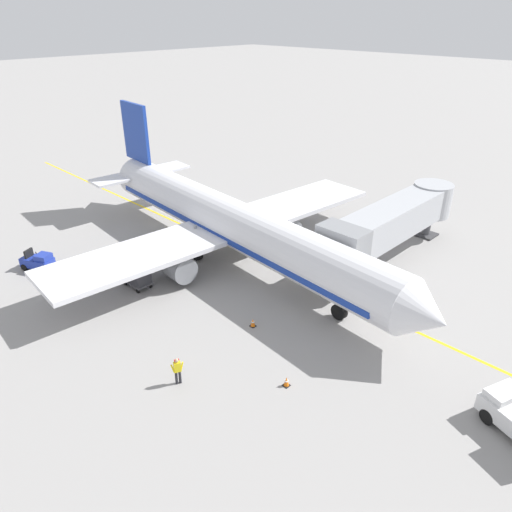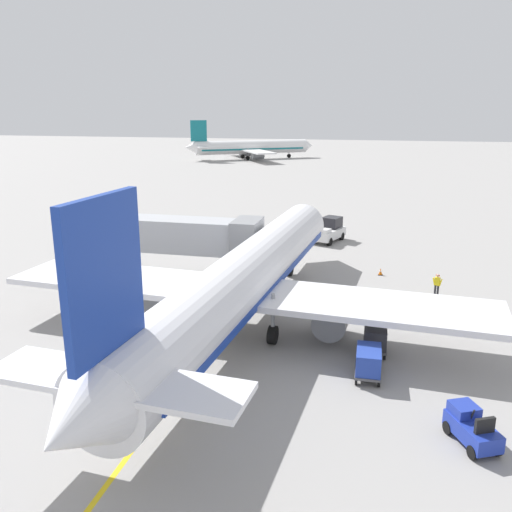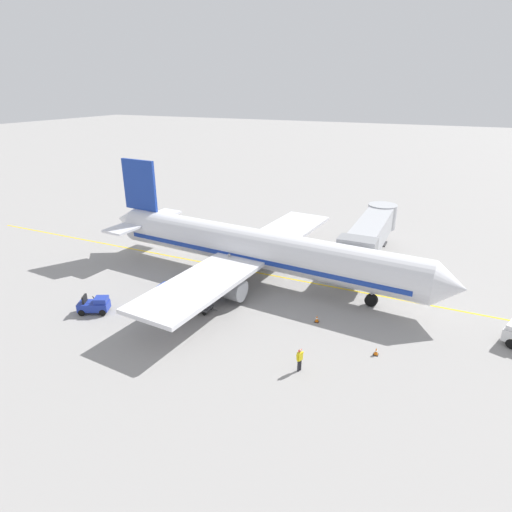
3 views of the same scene
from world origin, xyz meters
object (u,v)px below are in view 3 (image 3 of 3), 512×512
baggage_tug_lead (95,305)px  safety_cone_nose_right (376,351)px  baggage_cart_second_in_train (170,292)px  safety_cone_nose_left (317,319)px  ground_crew_wing_walker (300,359)px  parked_airliner (257,249)px  baggage_cart_front (199,301)px  jet_bridge (371,232)px

baggage_tug_lead → safety_cone_nose_right: baggage_tug_lead is taller
safety_cone_nose_right → baggage_tug_lead: bearing=-80.5°
baggage_tug_lead → baggage_cart_second_in_train: baggage_tug_lead is taller
safety_cone_nose_left → safety_cone_nose_right: same height
ground_crew_wing_walker → baggage_tug_lead: bearing=-90.7°
parked_airliner → safety_cone_nose_left: 10.15m
parked_airliner → safety_cone_nose_left: (5.57, 7.98, -2.90)m
ground_crew_wing_walker → safety_cone_nose_right: (-4.03, 4.37, -0.66)m
baggage_cart_second_in_train → ground_crew_wing_walker: size_ratio=1.72×
parked_airliner → baggage_cart_front: bearing=-12.2°
safety_cone_nose_left → safety_cone_nose_right: 5.85m
jet_bridge → baggage_cart_second_in_train: 22.10m
parked_airliner → baggage_cart_front: size_ratio=12.83×
baggage_tug_lead → safety_cone_nose_right: (-3.82, 22.75, -0.42)m
parked_airliner → ground_crew_wing_walker: bearing=35.9°
parked_airliner → baggage_tug_lead: size_ratio=13.47×
parked_airliner → safety_cone_nose_right: parked_airliner is taller
jet_bridge → safety_cone_nose_left: bearing=-4.8°
parked_airliner → ground_crew_wing_walker: parked_airliner is taller
baggage_tug_lead → baggage_cart_second_in_train: size_ratio=0.95×
baggage_cart_second_in_train → safety_cone_nose_right: 18.08m
jet_bridge → baggage_cart_front: size_ratio=5.54×
baggage_tug_lead → safety_cone_nose_left: (-6.45, 17.52, -0.42)m
baggage_tug_lead → jet_bridge: bearing=138.5°
jet_bridge → baggage_cart_front: jet_bridge is taller
baggage_cart_front → ground_crew_wing_walker: 11.38m
baggage_tug_lead → safety_cone_nose_right: 23.07m
baggage_cart_front → safety_cone_nose_left: 10.03m
ground_crew_wing_walker → safety_cone_nose_right: size_ratio=2.86×
ground_crew_wing_walker → safety_cone_nose_left: bearing=-172.7°
baggage_tug_lead → safety_cone_nose_left: bearing=110.2°
baggage_cart_second_in_train → ground_crew_wing_walker: ground_crew_wing_walker is taller
baggage_tug_lead → safety_cone_nose_right: size_ratio=4.70×
baggage_cart_second_in_train → safety_cone_nose_right: baggage_cart_second_in_train is taller
safety_cone_nose_right → parked_airliner: bearing=-121.8°
ground_crew_wing_walker → safety_cone_nose_left: size_ratio=2.86×
baggage_cart_second_in_train → baggage_cart_front: bearing=84.9°
baggage_cart_second_in_train → safety_cone_nose_right: bearing=88.5°
parked_airliner → ground_crew_wing_walker: 15.25m
ground_crew_wing_walker → baggage_cart_front: bearing=-111.8°
baggage_cart_front → safety_cone_nose_right: size_ratio=4.93×
baggage_cart_second_in_train → baggage_tug_lead: bearing=-47.5°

